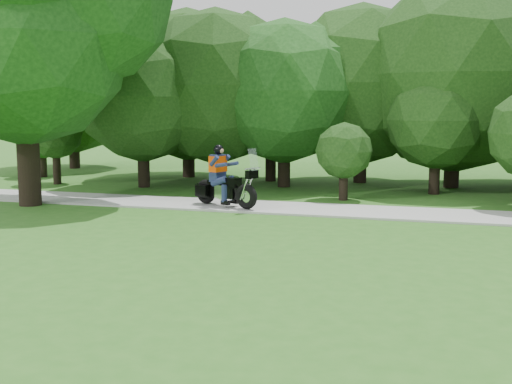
# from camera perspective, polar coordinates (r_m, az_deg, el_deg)

# --- Properties ---
(ground) EXTENTS (100.00, 100.00, 0.00)m
(ground) POSITION_cam_1_polar(r_m,az_deg,el_deg) (10.90, 6.72, -8.71)
(ground) COLOR #2B641C
(ground) RESTS_ON ground
(walkway) EXTENTS (60.00, 2.20, 0.06)m
(walkway) POSITION_cam_1_polar(r_m,az_deg,el_deg) (18.65, 10.88, -1.79)
(walkway) COLOR #A1A19C
(walkway) RESTS_ON ground
(tree_line) EXTENTS (39.05, 12.04, 7.72)m
(tree_line) POSITION_cam_1_polar(r_m,az_deg,el_deg) (24.96, 13.50, 9.00)
(tree_line) COLOR black
(tree_line) RESTS_ON ground
(big_tree_west) EXTENTS (8.64, 6.56, 9.96)m
(big_tree_west) POSITION_cam_1_polar(r_m,az_deg,el_deg) (21.26, -19.63, 14.55)
(big_tree_west) COLOR black
(big_tree_west) RESTS_ON ground
(touring_motorcycle) EXTENTS (2.29, 1.43, 1.84)m
(touring_motorcycle) POSITION_cam_1_polar(r_m,az_deg,el_deg) (19.23, -3.05, 0.73)
(touring_motorcycle) COLOR black
(touring_motorcycle) RESTS_ON walkway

